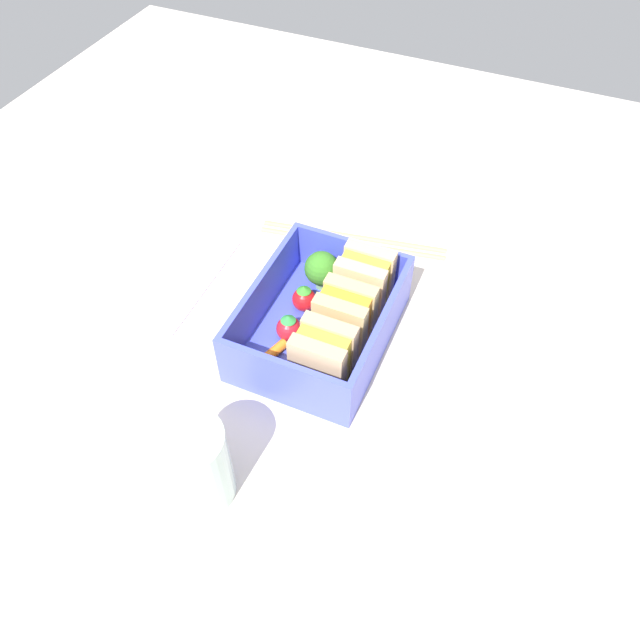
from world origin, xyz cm
name	(u,v)px	position (x,y,z in cm)	size (l,w,h in cm)	color
ground_plane	(320,344)	(0.00, 0.00, -1.00)	(120.00, 120.00, 2.00)	beige
bento_tray	(320,334)	(0.00, 0.00, 0.60)	(17.42, 13.19, 1.20)	#4551D3
bento_rim	(320,313)	(0.00, 0.00, 3.69)	(17.42, 13.19, 4.97)	#4551D3
sandwich_left	(364,281)	(-5.21, 2.56, 4.31)	(4.20, 5.12, 6.22)	#E0B37F
sandwich_center_left	(345,317)	(0.00, 2.56, 4.31)	(4.20, 5.12, 6.22)	tan
sandwich_center	(323,357)	(5.21, 2.56, 4.31)	(4.20, 5.12, 6.22)	tan
broccoli_floret	(322,269)	(-5.59, -2.24, 3.76)	(3.58, 3.58, 4.44)	#80BA6F
strawberry_left	(304,298)	(-2.13, -2.68, 2.55)	(2.46, 2.46, 3.06)	red
strawberry_far_left	(289,328)	(2.03, -2.44, 2.56)	(2.48, 2.48, 3.08)	red
carrot_stick_far_left	(265,359)	(5.79, -3.18, 1.70)	(1.00, 1.00, 5.34)	orange
chopstick_pair	(353,238)	(-14.83, -2.29, 0.35)	(5.66, 21.64, 0.70)	#DBB361
drinking_glass	(195,465)	(19.01, -2.54, 4.23)	(5.70, 5.70, 8.47)	silver
folded_napkin	(176,275)	(-1.78, -18.03, 0.20)	(15.36, 8.27, 0.40)	silver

